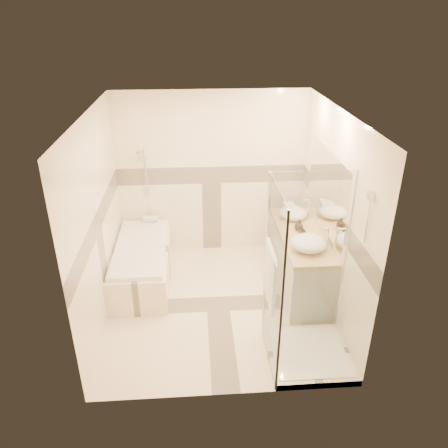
{
  "coord_description": "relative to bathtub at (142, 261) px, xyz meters",
  "views": [
    {
      "loc": [
        -0.25,
        -4.67,
        3.51
      ],
      "look_at": [
        0.1,
        0.25,
        1.05
      ],
      "focal_mm": 35.0,
      "sensor_mm": 36.0,
      "label": 1
    }
  ],
  "objects": [
    {
      "name": "vessel_sink_near",
      "position": [
        2.13,
        0.12,
        0.62
      ],
      "size": [
        0.39,
        0.39,
        0.16
      ],
      "primitive_type": "ellipsoid",
      "color": "white",
      "rests_on": "vanity"
    },
    {
      "name": "vanity",
      "position": [
        2.15,
        -0.35,
        0.12
      ],
      "size": [
        0.58,
        1.62,
        0.85
      ],
      "color": "white",
      "rests_on": "ground"
    },
    {
      "name": "amenity_bottle_a",
      "position": [
        2.13,
        -0.43,
        0.62
      ],
      "size": [
        0.08,
        0.08,
        0.15
      ],
      "primitive_type": "imported",
      "rotation": [
        0.0,
        0.0,
        0.28
      ],
      "color": "black",
      "rests_on": "vanity"
    },
    {
      "name": "faucet_far",
      "position": [
        2.35,
        -0.77,
        0.71
      ],
      "size": [
        0.12,
        0.03,
        0.29
      ],
      "color": "silver",
      "rests_on": "vanity"
    },
    {
      "name": "rolled_towel",
      "position": [
        0.08,
        0.74,
        0.3
      ],
      "size": [
        0.22,
        0.1,
        0.1
      ],
      "primitive_type": "cylinder",
      "rotation": [
        0.0,
        1.57,
        0.0
      ],
      "color": "white",
      "rests_on": "bathtub"
    },
    {
      "name": "faucet_near",
      "position": [
        2.35,
        0.12,
        0.71
      ],
      "size": [
        0.12,
        0.03,
        0.29
      ],
      "color": "silver",
      "rests_on": "vanity"
    },
    {
      "name": "shower_enclosure",
      "position": [
        1.86,
        -1.62,
        0.2
      ],
      "size": [
        0.96,
        0.93,
        2.04
      ],
      "color": "#FFEBCB",
      "rests_on": "ground"
    },
    {
      "name": "folded_towels",
      "position": [
        2.13,
        0.37,
        0.59
      ],
      "size": [
        0.17,
        0.28,
        0.09
      ],
      "primitive_type": "cube",
      "rotation": [
        0.0,
        0.0,
        0.02
      ],
      "color": "white",
      "rests_on": "vanity"
    },
    {
      "name": "room",
      "position": [
        1.08,
        -0.64,
        0.95
      ],
      "size": [
        2.82,
        3.02,
        2.52
      ],
      "color": "#FBE7C8",
      "rests_on": "ground"
    },
    {
      "name": "amenity_bottle_b",
      "position": [
        2.13,
        -0.25,
        0.62
      ],
      "size": [
        0.14,
        0.14,
        0.16
      ],
      "primitive_type": "imported",
      "rotation": [
        0.0,
        0.0,
        0.17
      ],
      "color": "black",
      "rests_on": "vanity"
    },
    {
      "name": "bathtub",
      "position": [
        0.0,
        0.0,
        0.0
      ],
      "size": [
        0.75,
        1.7,
        0.56
      ],
      "color": "#FFEBCB",
      "rests_on": "ground"
    },
    {
      "name": "vessel_sink_far",
      "position": [
        2.13,
        -0.77,
        0.63
      ],
      "size": [
        0.44,
        0.44,
        0.18
      ],
      "primitive_type": "ellipsoid",
      "color": "white",
      "rests_on": "vanity"
    }
  ]
}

